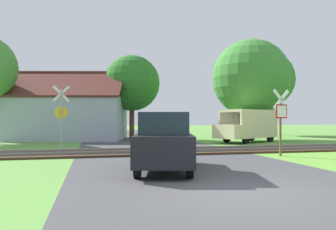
{
  "coord_description": "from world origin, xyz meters",
  "views": [
    {
      "loc": [
        -3.22,
        -6.53,
        1.57
      ],
      "look_at": [
        0.5,
        9.47,
        1.8
      ],
      "focal_mm": 35.0,
      "sensor_mm": 36.0,
      "label": 1
    }
  ],
  "objects_px": {
    "tree_center": "(132,83)",
    "parked_car": "(164,142)",
    "crossing_sign_far": "(61,112)",
    "house": "(71,117)",
    "mail_truck": "(247,124)",
    "tree_far": "(266,79)",
    "tree_right": "(251,78)",
    "stop_sign_near": "(281,117)"
  },
  "relations": [
    {
      "from": "house",
      "to": "tree_right",
      "type": "distance_m",
      "value": 14.39
    },
    {
      "from": "stop_sign_near",
      "to": "tree_center",
      "type": "bearing_deg",
      "value": -82.09
    },
    {
      "from": "tree_center",
      "to": "mail_truck",
      "type": "relative_size",
      "value": 1.3
    },
    {
      "from": "stop_sign_near",
      "to": "house",
      "type": "relative_size",
      "value": 0.29
    },
    {
      "from": "house",
      "to": "mail_truck",
      "type": "xyz_separation_m",
      "value": [
        12.04,
        -6.05,
        -0.57
      ]
    },
    {
      "from": "tree_far",
      "to": "parked_car",
      "type": "bearing_deg",
      "value": -126.84
    },
    {
      "from": "tree_center",
      "to": "tree_far",
      "type": "bearing_deg",
      "value": 13.4
    },
    {
      "from": "mail_truck",
      "to": "parked_car",
      "type": "height_order",
      "value": "mail_truck"
    },
    {
      "from": "stop_sign_near",
      "to": "tree_right",
      "type": "height_order",
      "value": "tree_right"
    },
    {
      "from": "stop_sign_near",
      "to": "parked_car",
      "type": "distance_m",
      "value": 6.4
    },
    {
      "from": "crossing_sign_far",
      "to": "mail_truck",
      "type": "height_order",
      "value": "crossing_sign_far"
    },
    {
      "from": "tree_right",
      "to": "tree_far",
      "type": "height_order",
      "value": "tree_far"
    },
    {
      "from": "stop_sign_near",
      "to": "crossing_sign_far",
      "type": "distance_m",
      "value": 10.89
    },
    {
      "from": "parked_car",
      "to": "stop_sign_near",
      "type": "bearing_deg",
      "value": 38.45
    },
    {
      "from": "stop_sign_near",
      "to": "mail_truck",
      "type": "bearing_deg",
      "value": -118.26
    },
    {
      "from": "parked_car",
      "to": "crossing_sign_far",
      "type": "bearing_deg",
      "value": 127.86
    },
    {
      "from": "mail_truck",
      "to": "tree_center",
      "type": "bearing_deg",
      "value": 23.35
    },
    {
      "from": "tree_right",
      "to": "tree_far",
      "type": "distance_m",
      "value": 8.3
    },
    {
      "from": "stop_sign_near",
      "to": "house",
      "type": "xyz_separation_m",
      "value": [
        -9.54,
        14.12,
        0.12
      ]
    },
    {
      "from": "house",
      "to": "mail_truck",
      "type": "bearing_deg",
      "value": -13.95
    },
    {
      "from": "parked_car",
      "to": "mail_truck",
      "type": "bearing_deg",
      "value": 65.68
    },
    {
      "from": "house",
      "to": "tree_right",
      "type": "bearing_deg",
      "value": -1.6
    },
    {
      "from": "tree_center",
      "to": "mail_truck",
      "type": "height_order",
      "value": "tree_center"
    },
    {
      "from": "mail_truck",
      "to": "stop_sign_near",
      "type": "bearing_deg",
      "value": 134.68
    },
    {
      "from": "house",
      "to": "tree_far",
      "type": "bearing_deg",
      "value": 21.97
    },
    {
      "from": "crossing_sign_far",
      "to": "tree_right",
      "type": "relative_size",
      "value": 0.43
    },
    {
      "from": "tree_center",
      "to": "parked_car",
      "type": "distance_m",
      "value": 16.99
    },
    {
      "from": "house",
      "to": "tree_right",
      "type": "height_order",
      "value": "tree_right"
    },
    {
      "from": "tree_right",
      "to": "mail_truck",
      "type": "relative_size",
      "value": 1.5
    },
    {
      "from": "stop_sign_near",
      "to": "tree_right",
      "type": "distance_m",
      "value": 11.8
    },
    {
      "from": "crossing_sign_far",
      "to": "house",
      "type": "relative_size",
      "value": 0.35
    },
    {
      "from": "stop_sign_near",
      "to": "tree_far",
      "type": "xyz_separation_m",
      "value": [
        9.16,
        17.16,
        3.94
      ]
    },
    {
      "from": "house",
      "to": "parked_car",
      "type": "xyz_separation_m",
      "value": [
        3.81,
        -16.84,
        -0.91
      ]
    },
    {
      "from": "tree_center",
      "to": "parked_car",
      "type": "xyz_separation_m",
      "value": [
        -0.98,
        -16.57,
        -3.61
      ]
    },
    {
      "from": "house",
      "to": "tree_center",
      "type": "distance_m",
      "value": 5.5
    },
    {
      "from": "tree_center",
      "to": "house",
      "type": "bearing_deg",
      "value": 176.72
    },
    {
      "from": "tree_center",
      "to": "tree_right",
      "type": "xyz_separation_m",
      "value": [
        8.86,
        -3.21,
        0.26
      ]
    },
    {
      "from": "tree_right",
      "to": "parked_car",
      "type": "distance_m",
      "value": 17.04
    },
    {
      "from": "stop_sign_near",
      "to": "crossing_sign_far",
      "type": "relative_size",
      "value": 0.85
    },
    {
      "from": "parked_car",
      "to": "tree_right",
      "type": "bearing_deg",
      "value": 66.64
    },
    {
      "from": "tree_far",
      "to": "parked_car",
      "type": "relative_size",
      "value": 1.98
    },
    {
      "from": "parked_car",
      "to": "tree_center",
      "type": "bearing_deg",
      "value": 99.64
    }
  ]
}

